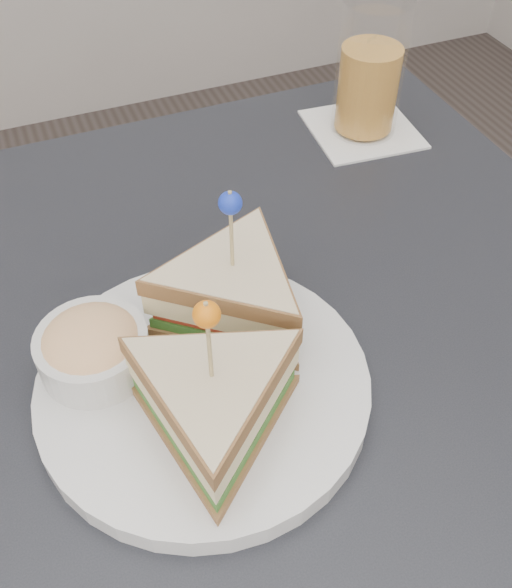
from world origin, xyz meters
name	(u,v)px	position (x,y,z in m)	size (l,w,h in m)	color
table	(250,392)	(0.00, 0.00, 0.67)	(0.80, 0.80, 0.75)	black
plate_meal	(207,354)	(-0.05, -0.03, 0.79)	(0.32, 0.33, 0.16)	silver
drink_set	(369,77)	(0.26, 0.27, 0.82)	(0.14, 0.14, 0.16)	white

